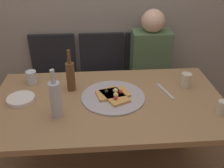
% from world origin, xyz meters
% --- Properties ---
extents(dining_table, '(1.57, 0.87, 0.75)m').
position_xyz_m(dining_table, '(0.00, 0.00, 0.68)').
color(dining_table, '#99754C').
rests_on(dining_table, ground_plane).
extents(pizza_tray, '(0.44, 0.44, 0.01)m').
position_xyz_m(pizza_tray, '(0.03, 0.03, 0.76)').
color(pizza_tray, '#ADADB2').
rests_on(pizza_tray, dining_table).
extents(pizza_slice_last, '(0.21, 0.25, 0.05)m').
position_xyz_m(pizza_slice_last, '(0.04, 0.02, 0.78)').
color(pizza_slice_last, tan).
rests_on(pizza_slice_last, pizza_tray).
extents(pizza_slice_extra, '(0.24, 0.18, 0.05)m').
position_xyz_m(pizza_slice_extra, '(0.04, 0.05, 0.78)').
color(pizza_slice_extra, tan).
rests_on(pizza_slice_extra, pizza_tray).
extents(wine_bottle, '(0.06, 0.06, 0.31)m').
position_xyz_m(wine_bottle, '(-0.26, 0.16, 0.87)').
color(wine_bottle, brown).
rests_on(wine_bottle, dining_table).
extents(beer_bottle, '(0.07, 0.07, 0.32)m').
position_xyz_m(beer_bottle, '(-0.32, -0.15, 0.88)').
color(beer_bottle, '#B2BCC1').
rests_on(beer_bottle, dining_table).
extents(tumbler_near, '(0.06, 0.06, 0.09)m').
position_xyz_m(tumbler_near, '(0.69, -0.20, 0.80)').
color(tumbler_near, beige).
rests_on(tumbler_near, dining_table).
extents(tumbler_far, '(0.08, 0.08, 0.10)m').
position_xyz_m(tumbler_far, '(-0.56, 0.28, 0.80)').
color(tumbler_far, silver).
rests_on(tumbler_far, dining_table).
extents(wine_glass, '(0.07, 0.07, 0.11)m').
position_xyz_m(wine_glass, '(0.57, 0.14, 0.81)').
color(wine_glass, beige).
rests_on(wine_glass, dining_table).
extents(plate_stack, '(0.18, 0.18, 0.03)m').
position_xyz_m(plate_stack, '(-0.59, 0.03, 0.77)').
color(plate_stack, white).
rests_on(plate_stack, dining_table).
extents(table_knife, '(0.08, 0.22, 0.01)m').
position_xyz_m(table_knife, '(0.41, 0.08, 0.76)').
color(table_knife, '#B7B7BC').
rests_on(table_knife, dining_table).
extents(chair_left, '(0.44, 0.44, 0.90)m').
position_xyz_m(chair_left, '(-0.50, 0.84, 0.51)').
color(chair_left, black).
rests_on(chair_left, ground_plane).
extents(chair_middle, '(0.44, 0.44, 0.90)m').
position_xyz_m(chair_middle, '(-0.01, 0.84, 0.51)').
color(chair_middle, black).
rests_on(chair_middle, ground_plane).
extents(chair_right, '(0.44, 0.44, 0.90)m').
position_xyz_m(chair_right, '(0.45, 0.84, 0.51)').
color(chair_right, black).
rests_on(chair_right, ground_plane).
extents(guest_in_sweater, '(0.36, 0.56, 1.17)m').
position_xyz_m(guest_in_sweater, '(0.45, 0.69, 0.64)').
color(guest_in_sweater, '#4C6B47').
rests_on(guest_in_sweater, ground_plane).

